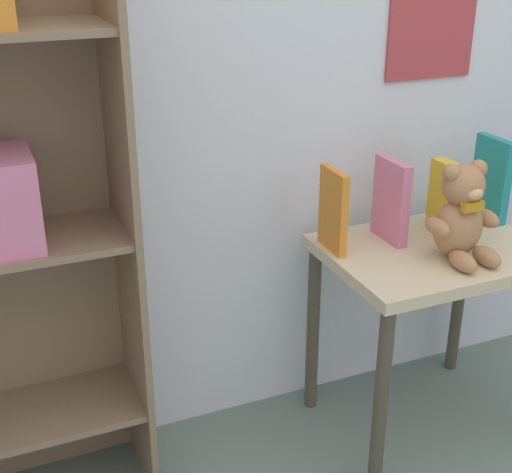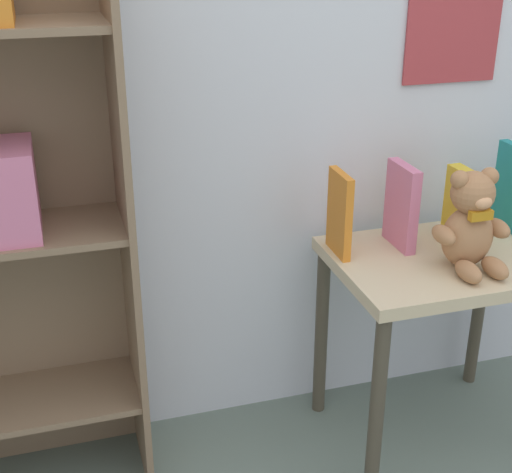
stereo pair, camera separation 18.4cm
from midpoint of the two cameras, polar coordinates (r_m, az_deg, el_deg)
wall_back at (r=2.04m, az=8.48°, el=17.96°), size 4.80×0.07×2.50m
display_table at (r=2.11m, az=17.09°, el=-3.93°), size 0.62×0.46×0.60m
teddy_bear at (r=1.97m, az=19.41°, el=0.88°), size 0.21×0.19×0.27m
book_standing_orange at (r=1.97m, az=9.37°, el=1.76°), size 0.02×0.13×0.24m
book_standing_pink at (r=2.05m, az=14.10°, el=2.33°), size 0.03×0.15×0.24m
book_standing_yellow at (r=2.15m, az=18.38°, el=2.42°), size 0.04×0.11×0.21m
book_standing_teal at (r=2.27m, az=22.03°, el=3.59°), size 0.03×0.14×0.26m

